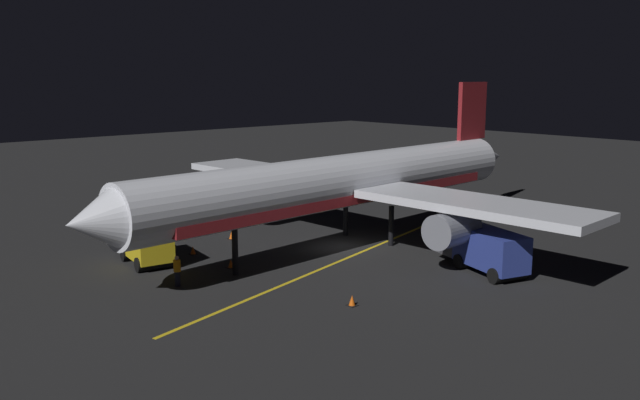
% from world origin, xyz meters
% --- Properties ---
extents(ground_plane, '(180.00, 180.00, 0.20)m').
position_xyz_m(ground_plane, '(0.00, 0.00, -0.10)').
color(ground_plane, black).
extents(apron_guide_stripe, '(6.51, 26.64, 0.01)m').
position_xyz_m(apron_guide_stripe, '(-2.80, 4.00, 0.00)').
color(apron_guide_stripe, gold).
rests_on(apron_guide_stripe, ground_plane).
extents(airliner, '(33.56, 39.26, 10.95)m').
position_xyz_m(airliner, '(0.03, -0.61, 4.33)').
color(airliner, silver).
rests_on(airliner, ground_plane).
extents(baggage_truck, '(6.16, 3.03, 2.55)m').
position_xyz_m(baggage_truck, '(5.64, 11.72, 1.30)').
color(baggage_truck, gold).
rests_on(baggage_truck, ground_plane).
extents(catering_truck, '(6.72, 3.91, 2.56)m').
position_xyz_m(catering_truck, '(-9.76, -2.32, 1.32)').
color(catering_truck, navy).
rests_on(catering_truck, ground_plane).
extents(ground_crew_worker, '(0.40, 0.40, 1.74)m').
position_xyz_m(ground_crew_worker, '(-0.05, 12.67, 0.89)').
color(ground_crew_worker, black).
rests_on(ground_crew_worker, ground_plane).
extents(traffic_cone_near_left, '(0.50, 0.50, 0.55)m').
position_xyz_m(traffic_cone_near_left, '(6.84, 4.33, 0.25)').
color(traffic_cone_near_left, '#EA590F').
rests_on(traffic_cone_near_left, ground_plane).
extents(traffic_cone_near_right, '(0.50, 0.50, 0.55)m').
position_xyz_m(traffic_cone_near_right, '(0.91, 8.46, 0.25)').
color(traffic_cone_near_right, '#EA590F').
rests_on(traffic_cone_near_right, ground_plane).
extents(traffic_cone_under_wing, '(0.50, 0.50, 0.55)m').
position_xyz_m(traffic_cone_under_wing, '(-8.76, 7.73, 0.25)').
color(traffic_cone_under_wing, '#EA590F').
rests_on(traffic_cone_under_wing, ground_plane).
extents(traffic_cone_far, '(0.50, 0.50, 0.55)m').
position_xyz_m(traffic_cone_far, '(5.15, 8.52, 0.25)').
color(traffic_cone_far, '#EA590F').
rests_on(traffic_cone_far, ground_plane).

